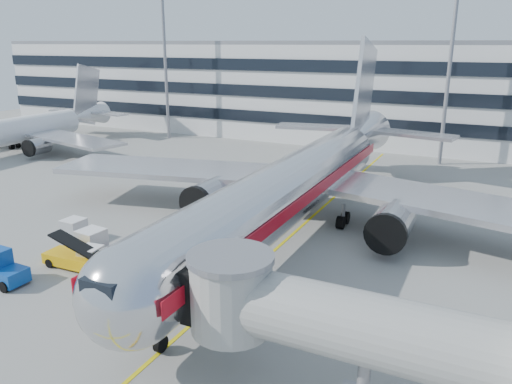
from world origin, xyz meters
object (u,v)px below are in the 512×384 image
at_px(belt_loader, 76,259).
at_px(cargo_container_right, 92,241).
at_px(main_jet, 300,181).
at_px(cargo_container_front, 91,257).
at_px(cargo_container_left, 74,229).
at_px(ramp_worker, 112,262).
at_px(baggage_tug, 2,270).

relative_size(belt_loader, cargo_container_right, 2.66).
xyz_separation_m(main_jet, cargo_container_front, (-10.56, -13.53, -3.48)).
xyz_separation_m(belt_loader, cargo_container_left, (-4.20, 4.00, 0.16)).
height_order(main_jet, cargo_container_front, main_jet).
xyz_separation_m(main_jet, cargo_container_right, (-12.23, -11.65, -3.30)).
height_order(main_jet, belt_loader, main_jet).
height_order(cargo_container_left, cargo_container_front, cargo_container_left).
bearing_deg(main_jet, ramp_worker, -120.60).
distance_m(cargo_container_left, cargo_container_right, 3.69).
bearing_deg(baggage_tug, cargo_container_right, 74.57).
bearing_deg(baggage_tug, cargo_container_front, 52.63).
distance_m(belt_loader, cargo_container_right, 2.61).
xyz_separation_m(baggage_tug, ramp_worker, (5.73, 4.05, -0.00)).
xyz_separation_m(cargo_container_right, ramp_worker, (3.98, -2.31, 0.04)).
relative_size(belt_loader, ramp_worker, 2.61).
xyz_separation_m(cargo_container_left, cargo_container_front, (5.02, -3.42, -0.09)).
relative_size(baggage_tug, ramp_worker, 1.56).
relative_size(main_jet, cargo_container_front, 32.67).
relative_size(baggage_tug, cargo_container_front, 1.96).
xyz_separation_m(main_jet, belt_loader, (-11.39, -14.11, -3.54)).
relative_size(baggage_tug, cargo_container_right, 1.59).
distance_m(cargo_container_front, ramp_worker, 2.36).
bearing_deg(ramp_worker, main_jet, 38.24).
xyz_separation_m(belt_loader, ramp_worker, (3.13, 0.14, 0.29)).
distance_m(belt_loader, cargo_container_left, 5.80).
relative_size(cargo_container_left, ramp_worker, 0.86).
distance_m(main_jet, baggage_tug, 23.04).
bearing_deg(belt_loader, cargo_container_front, 35.24).
height_order(belt_loader, cargo_container_left, belt_loader).
xyz_separation_m(cargo_container_right, cargo_container_front, (1.67, -1.87, -0.18)).
relative_size(cargo_container_left, cargo_container_right, 0.88).
bearing_deg(baggage_tug, ramp_worker, 35.22).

